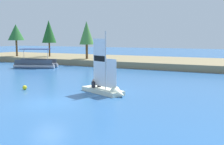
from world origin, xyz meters
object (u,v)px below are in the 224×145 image
shoreline_tree_centre (87,33)px  wooden_dock (43,64)px  sailboat (109,90)px  pontoon_boat (36,63)px  channel_buoy (25,88)px  shoreline_tree_midleft (49,32)px  shoreline_tree_left (16,32)px

shoreline_tree_centre → wooden_dock: (-6.03, -4.37, -5.20)m
sailboat → pontoon_boat: (-18.59, 12.44, 0.30)m
wooden_dock → channel_buoy: (12.44, -17.26, 0.02)m
shoreline_tree_midleft → shoreline_tree_centre: (9.35, -1.62, -0.38)m
shoreline_tree_centre → wooden_dock: bearing=-144.1°
shoreline_tree_midleft → channel_buoy: (15.77, -23.25, -5.56)m
shoreline_tree_midleft → sailboat: bearing=-42.9°
sailboat → channel_buoy: bearing=-146.0°
shoreline_tree_centre → pontoon_boat: bearing=-120.8°
shoreline_tree_centre → pontoon_boat: 10.09m
shoreline_tree_left → sailboat: shoreline_tree_left is taller
channel_buoy → shoreline_tree_left: bearing=136.3°
shoreline_tree_centre → wooden_dock: 9.08m
shoreline_tree_midleft → shoreline_tree_centre: shoreline_tree_midleft is taller
sailboat → pontoon_boat: size_ratio=0.82×
shoreline_tree_midleft → channel_buoy: shoreline_tree_midleft is taller
shoreline_tree_centre → wooden_dock: shoreline_tree_centre is taller
shoreline_tree_centre → sailboat: size_ratio=1.15×
shoreline_tree_left → shoreline_tree_centre: 15.80m
wooden_dock → shoreline_tree_midleft: bearing=119.0°
wooden_dock → sailboat: (20.04, -15.74, 0.19)m
shoreline_tree_left → shoreline_tree_centre: size_ratio=0.97×
shoreline_tree_midleft → pontoon_boat: bearing=-62.8°
shoreline_tree_left → channel_buoy: shoreline_tree_left is taller
sailboat → wooden_dock: bearing=164.5°
shoreline_tree_left → wooden_dock: bearing=-22.2°
shoreline_tree_left → shoreline_tree_midleft: (6.45, 2.00, 0.15)m
shoreline_tree_left → pontoon_boat: bearing=-33.0°
shoreline_tree_midleft → pontoon_boat: 11.61m
sailboat → channel_buoy: size_ratio=13.98×
sailboat → pontoon_boat: bearing=168.8°
shoreline_tree_midleft → wooden_dock: 8.83m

